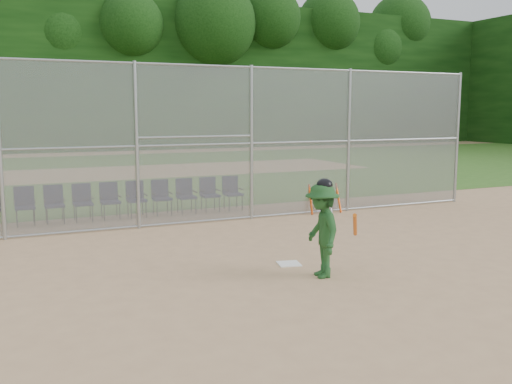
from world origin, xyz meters
name	(u,v)px	position (x,y,z in m)	size (l,w,h in m)	color
ground	(313,271)	(0.00, 0.00, 0.00)	(100.00, 100.00, 0.00)	tan
grass_strip	(119,172)	(0.00, 18.00, 0.01)	(100.00, 100.00, 0.00)	#33621D
dirt_patch_far	(119,172)	(0.00, 18.00, 0.01)	(24.00, 24.00, 0.00)	tan
backstop_fence	(215,141)	(0.00, 5.00, 2.07)	(16.09, 0.09, 4.00)	gray
treeline	(107,55)	(0.00, 20.00, 5.50)	(81.00, 60.00, 11.00)	black
home_plate	(289,264)	(-0.20, 0.57, 0.01)	(0.40, 0.40, 0.02)	white
batter_at_plate	(322,230)	(-0.06, -0.37, 0.83)	(1.05, 1.30, 1.71)	#1F4E21
water_cooler	(332,201)	(3.86, 5.61, 0.21)	(0.33, 0.33, 0.41)	white
spare_bats	(325,198)	(3.20, 4.93, 0.41)	(0.96, 0.36, 0.84)	#D84C14
chair_1	(25,206)	(-4.50, 6.51, 0.48)	(0.54, 0.52, 0.96)	#0F1438
chair_2	(55,205)	(-3.80, 6.51, 0.48)	(0.54, 0.52, 0.96)	#0F1438
chair_3	(83,203)	(-3.11, 6.51, 0.48)	(0.54, 0.52, 0.96)	#0F1438
chair_4	(110,201)	(-2.41, 6.51, 0.48)	(0.54, 0.52, 0.96)	#0F1438
chair_5	(137,199)	(-1.71, 6.51, 0.48)	(0.54, 0.52, 0.96)	#0F1438
chair_6	(162,198)	(-1.01, 6.51, 0.48)	(0.54, 0.52, 0.96)	#0F1438
chair_7	(187,196)	(-0.31, 6.51, 0.48)	(0.54, 0.52, 0.96)	#0F1438
chair_8	(210,195)	(0.39, 6.51, 0.48)	(0.54, 0.52, 0.96)	#0F1438
chair_9	(233,193)	(1.08, 6.51, 0.48)	(0.54, 0.52, 0.96)	#0F1438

